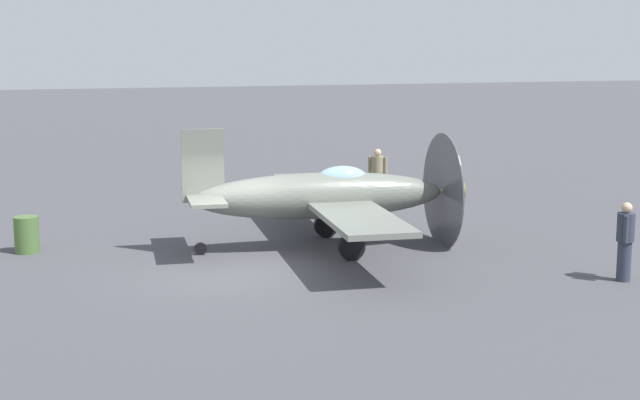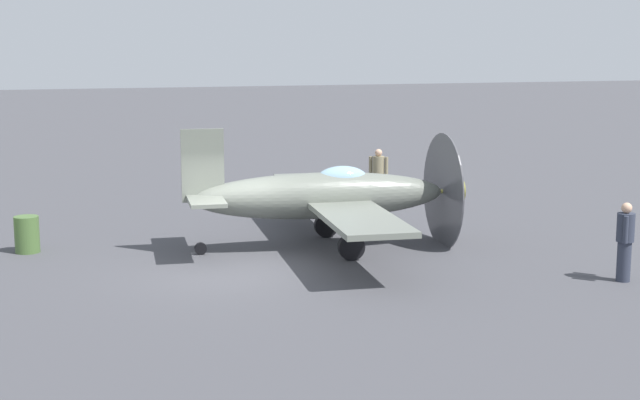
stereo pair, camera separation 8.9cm
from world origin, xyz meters
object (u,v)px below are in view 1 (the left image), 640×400
(airplane_lead, at_px, (326,196))
(fuel_drum, at_px, (27,235))
(ground_crew_mechanic, at_px, (378,175))
(ground_crew_chief, at_px, (625,240))

(airplane_lead, distance_m, fuel_drum, 7.40)
(ground_crew_mechanic, bearing_deg, ground_crew_chief, 133.31)
(airplane_lead, distance_m, ground_crew_mechanic, 6.86)
(ground_crew_chief, bearing_deg, fuel_drum, -83.75)
(ground_crew_chief, height_order, ground_crew_mechanic, same)
(airplane_lead, xyz_separation_m, ground_crew_mechanic, (-5.86, 3.54, -0.43))
(airplane_lead, height_order, ground_crew_mechanic, airplane_lead)
(ground_crew_mechanic, bearing_deg, fuel_drum, 55.64)
(ground_crew_chief, height_order, fuel_drum, ground_crew_chief)
(airplane_lead, relative_size, fuel_drum, 10.02)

